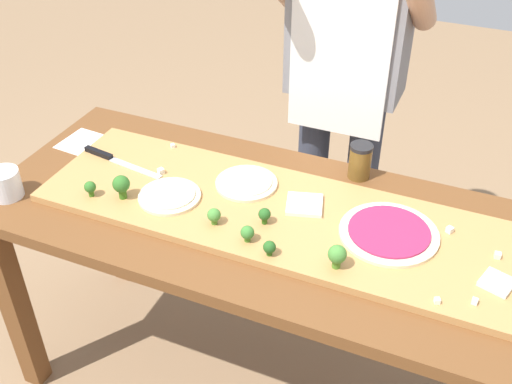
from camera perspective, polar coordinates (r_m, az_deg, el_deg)
ground_plane at (r=2.38m, az=0.22°, el=-17.24°), size 8.00×8.00×0.00m
prep_table at (r=1.88m, az=0.27°, el=-4.69°), size 1.65×0.72×0.80m
cutting_board at (r=1.78m, az=1.59°, el=-2.00°), size 1.40×0.43×0.02m
chefs_knife at (r=2.04m, az=-13.27°, el=3.08°), size 0.31×0.07×0.02m
pizza_whole_white_garlic at (r=1.87m, az=-0.89°, el=0.87°), size 0.19×0.19×0.02m
pizza_whole_cheese_artichoke at (r=1.84m, az=-8.03°, el=-0.34°), size 0.19×0.19×0.02m
pizza_whole_beet_magenta at (r=1.72m, az=12.24°, el=-3.72°), size 0.27×0.27×0.02m
pizza_slice_far_left at (r=1.66m, az=21.48°, el=-7.84°), size 0.09×0.09×0.01m
pizza_slice_near_left at (r=1.79m, az=4.52°, el=-1.17°), size 0.13×0.13×0.01m
broccoli_floret_front_right at (r=1.58m, az=7.55°, el=-5.82°), size 0.05×0.05×0.07m
broccoli_floret_back_mid at (r=1.71m, az=0.80°, el=-2.13°), size 0.04×0.04×0.05m
broccoli_floret_center_right at (r=1.71m, az=-3.92°, el=-2.18°), size 0.04×0.04×0.05m
broccoli_floret_center_left at (r=1.65m, az=-0.81°, el=-3.82°), size 0.04×0.04×0.05m
broccoli_floret_front_mid at (r=1.88m, az=-15.15°, el=0.40°), size 0.04×0.04×0.05m
broccoli_floret_front_left at (r=1.84m, az=-12.40°, el=0.65°), size 0.05×0.05×0.08m
broccoli_floret_back_left at (r=1.61m, az=1.26°, el=-5.17°), size 0.03×0.03×0.04m
cheese_crumble_a at (r=2.07m, az=-7.74°, el=4.27°), size 0.02×0.02×0.01m
cheese_crumble_b at (r=1.77m, az=17.54°, el=-3.37°), size 0.02×0.02×0.02m
cheese_crumble_c at (r=1.95m, az=-8.83°, el=1.92°), size 0.02×0.02×0.02m
cheese_crumble_d at (r=1.56m, az=16.47°, el=-9.66°), size 0.02×0.02×0.01m
cheese_crumble_e at (r=1.59m, az=19.65°, el=-9.54°), size 0.02×0.02×0.01m
cheese_crumble_f at (r=1.73m, az=21.52°, el=-5.49°), size 0.02×0.02×0.02m
flour_cup at (r=2.00m, az=-22.25°, el=0.58°), size 0.10×0.10×0.09m
sauce_jar at (r=1.95m, az=9.64°, el=2.85°), size 0.07×0.07×0.12m
recipe_note at (r=2.22m, az=-16.02°, el=4.53°), size 0.12×0.16×0.00m
cook_center at (r=2.21m, az=8.33°, el=11.46°), size 0.54×0.39×1.67m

